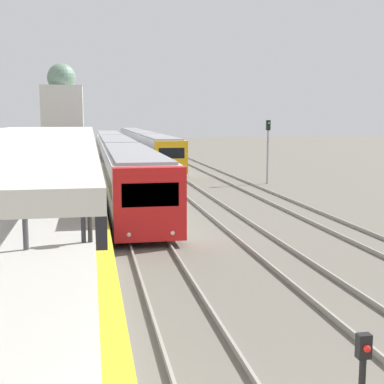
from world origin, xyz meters
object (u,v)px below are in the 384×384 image
object	(u,v)px
train_near	(116,155)
train_far	(142,142)
signal_post_near	(363,375)
signal_mast_far	(268,143)
person_on_platform	(86,211)

from	to	relation	value
train_near	train_far	world-z (taller)	train_near
train_far	signal_post_near	xyz separation A→B (m)	(-2.40, -58.35, -0.64)
train_near	signal_post_near	world-z (taller)	train_near
signal_post_near	signal_mast_far	xyz separation A→B (m)	(8.56, 29.51, 1.84)
person_on_platform	train_near	distance (m)	27.50
person_on_platform	train_near	world-z (taller)	train_near
person_on_platform	train_far	distance (m)	49.20
person_on_platform	signal_mast_far	bearing A→B (deg)	57.91
person_on_platform	train_far	xyz separation A→B (m)	(6.35, 48.79, -0.24)
train_near	signal_post_near	bearing A→B (deg)	-87.32
person_on_platform	signal_mast_far	xyz separation A→B (m)	(12.51, 19.95, 0.96)
train_far	signal_mast_far	distance (m)	29.51
person_on_platform	signal_post_near	xyz separation A→B (m)	(3.95, -9.56, -0.88)
signal_post_near	signal_mast_far	bearing A→B (deg)	73.83
train_far	person_on_platform	bearing A→B (deg)	-97.42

